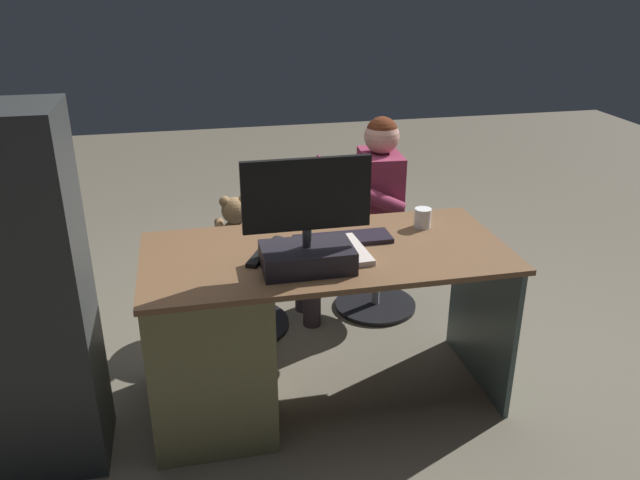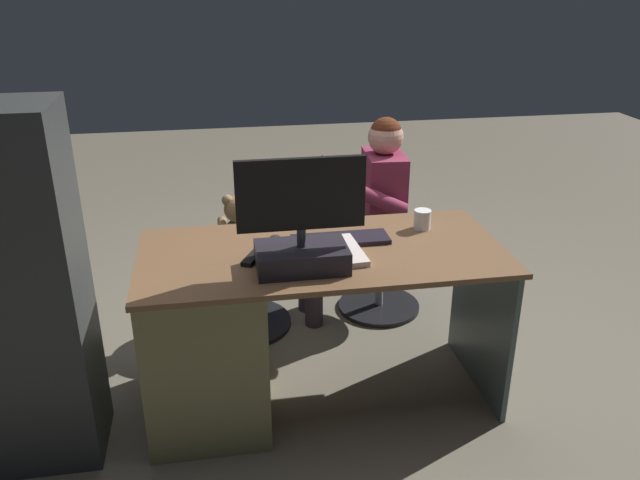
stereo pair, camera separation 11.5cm
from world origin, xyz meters
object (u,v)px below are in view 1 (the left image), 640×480
monitor (307,237)px  teddy_bear (235,225)px  tv_remote (257,259)px  visitor_chair (377,264)px  computer_mouse (278,241)px  person (362,202)px  keyboard (343,239)px  desk (233,332)px  cup (423,218)px  office_chair_teddy (239,285)px

monitor → teddy_bear: size_ratio=1.62×
tv_remote → visitor_chair: size_ratio=0.32×
computer_mouse → teddy_bear: (0.13, -0.61, -0.16)m
tv_remote → person: (-0.67, -0.79, -0.09)m
keyboard → visitor_chair: (-0.38, -0.68, -0.48)m
desk → teddy_bear: bearing=-97.1°
monitor → keyboard: monitor is taller
desk → person: size_ratio=1.37×
keyboard → monitor: bearing=48.6°
cup → visitor_chair: size_ratio=0.19×
office_chair_teddy → visitor_chair: size_ratio=1.13×
keyboard → teddy_bear: teddy_bear is taller
cup → teddy_bear: cup is taller
keyboard → teddy_bear: bearing=-56.8°
computer_mouse → teddy_bear: computer_mouse is taller
monitor → cup: (-0.60, -0.31, -0.09)m
monitor → visitor_chair: bearing=-122.4°
tv_remote → office_chair_teddy: bearing=-61.4°
tv_remote → teddy_bear: (0.03, -0.75, -0.15)m
cup → office_chair_teddy: cup is taller
desk → teddy_bear: teddy_bear is taller
desk → monitor: size_ratio=3.10×
keyboard → computer_mouse: (0.28, -0.02, 0.01)m
person → teddy_bear: bearing=3.4°
computer_mouse → person: person is taller
monitor → visitor_chair: (-0.58, -0.91, -0.60)m
tv_remote → monitor: bearing=175.7°
cup → person: 0.62m
teddy_bear → monitor: bearing=103.8°
visitor_chair → tv_remote: bearing=46.3°
cup → office_chair_teddy: bearing=-33.9°
monitor → keyboard: size_ratio=1.18×
person → office_chair_teddy: bearing=4.2°
desk → office_chair_teddy: (-0.09, -0.70, -0.14)m
keyboard → cup: cup is taller
desk → cup: bearing=-169.9°
tv_remote → office_chair_teddy: size_ratio=0.28×
cup → tv_remote: (0.78, 0.20, -0.04)m
cup → monitor: bearing=27.5°
cup → tv_remote: cup is taller
tv_remote → teddy_bear: teddy_bear is taller
monitor → computer_mouse: 0.28m
computer_mouse → visitor_chair: (-0.66, -0.66, -0.49)m
visitor_chair → office_chair_teddy: bearing=4.2°
keyboard → visitor_chair: 0.91m
desk → keyboard: size_ratio=3.65×
visitor_chair → cup: bearing=91.6°
computer_mouse → tv_remote: 0.17m
tv_remote → office_chair_teddy: (0.03, -0.74, -0.49)m
monitor → tv_remote: 0.25m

